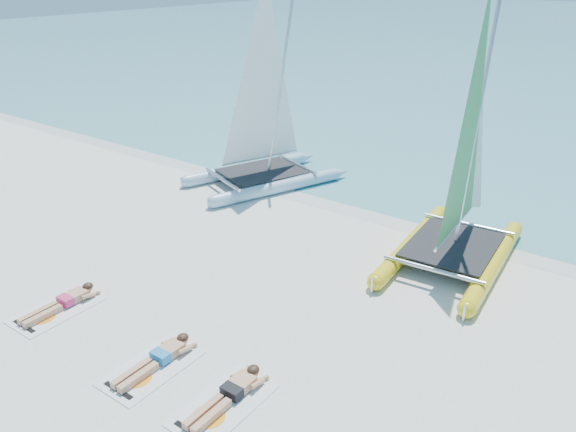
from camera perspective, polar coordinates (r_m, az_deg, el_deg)
name	(u,v)px	position (r m, az deg, el deg)	size (l,w,h in m)	color
ground	(245,285)	(13.08, -4.41, -7.03)	(140.00, 140.00, 0.00)	white
wet_sand_strip	(361,208)	(17.15, 7.46, 0.77)	(140.00, 1.40, 0.01)	silver
catamaran_blue	(264,122)	(18.42, -2.47, 9.51)	(4.18, 5.69, 7.03)	#ACC3E2
catamaran_yellow	(468,171)	(14.25, 17.79, 4.39)	(2.81, 5.59, 7.02)	yellow
towel_a	(57,310)	(13.14, -22.42, -8.81)	(1.00, 1.85, 0.02)	silver
sunbather_a	(64,302)	(13.16, -21.80, -8.08)	(0.37, 1.73, 0.26)	tan
towel_b	(152,368)	(10.94, -13.70, -14.76)	(1.00, 1.85, 0.02)	silver
sunbather_b	(159,358)	(10.97, -12.98, -13.85)	(0.37, 1.73, 0.26)	tan
towel_c	(223,405)	(10.00, -6.62, -18.50)	(1.00, 1.85, 0.02)	silver
sunbather_c	(230,393)	(10.03, -5.88, -17.46)	(0.37, 1.73, 0.26)	tan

